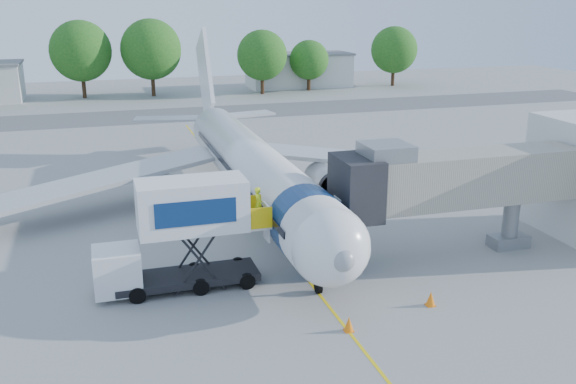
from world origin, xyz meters
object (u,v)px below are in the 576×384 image
object	(u,v)px
aircraft	(251,167)
catering_hiloader	(180,236)
ground_tug	(313,363)
jet_bridge	(444,181)

from	to	relation	value
aircraft	catering_hiloader	world-z (taller)	aircraft
catering_hiloader	ground_tug	bearing A→B (deg)	-69.48
catering_hiloader	jet_bridge	bearing A→B (deg)	0.01
aircraft	jet_bridge	bearing A→B (deg)	-54.30
aircraft	catering_hiloader	bearing A→B (deg)	-119.39
jet_bridge	ground_tug	distance (m)	14.77
catering_hiloader	ground_tug	xyz separation A→B (m)	(3.57, -9.55, -1.96)
catering_hiloader	aircraft	bearing A→B (deg)	60.61
jet_bridge	aircraft	bearing A→B (deg)	125.70
aircraft	jet_bridge	world-z (taller)	aircraft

